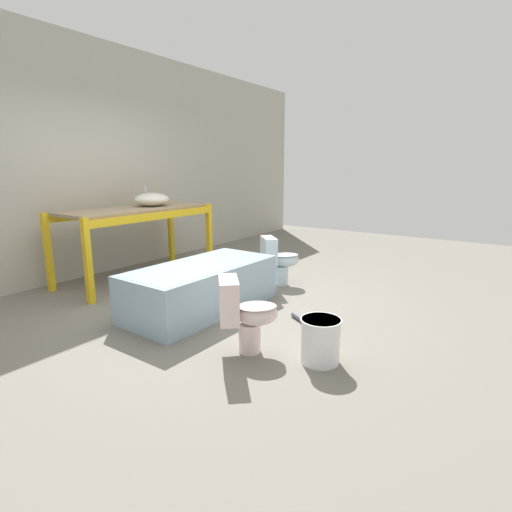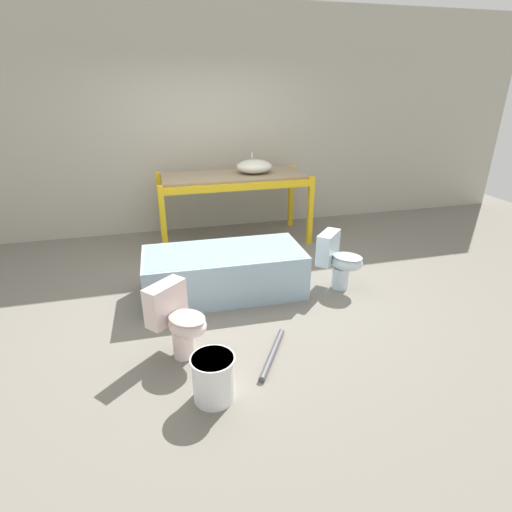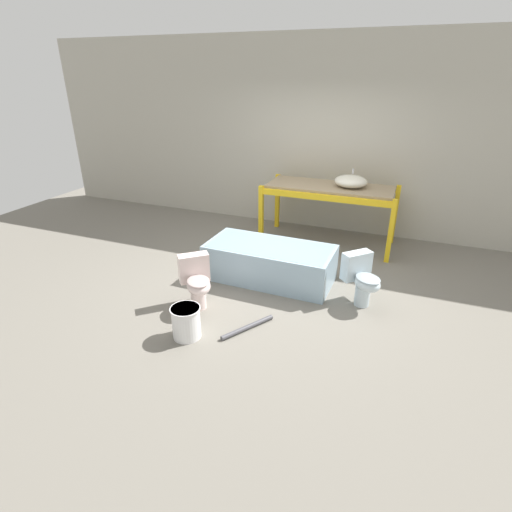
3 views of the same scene
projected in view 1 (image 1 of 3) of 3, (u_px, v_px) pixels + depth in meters
The scene contains 9 objects.
ground_plane at pixel (201, 305), 4.44m from camera, with size 12.00×12.00×0.00m, color slate.
warehouse_wall_rear at pixel (74, 160), 5.31m from camera, with size 10.80×0.08×3.20m.
shelving_rack at pixel (136, 217), 5.37m from camera, with size 2.10×0.89×0.97m.
sink_basin at pixel (152, 199), 5.58m from camera, with size 0.50×0.45×0.27m.
bathtub_main at pixel (202, 284), 4.27m from camera, with size 1.72×0.83×0.49m.
toilet_near at pixel (245, 312), 3.25m from camera, with size 0.55×0.57×0.63m.
toilet_far at pixel (278, 259), 5.15m from camera, with size 0.56×0.56×0.63m.
bucket_white at pixel (320, 340), 3.11m from camera, with size 0.32×0.32×0.36m.
loose_pipe at pixel (311, 326), 3.79m from camera, with size 0.40×0.61×0.05m.
Camera 1 is at (-3.12, -2.90, 1.50)m, focal length 28.00 mm.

